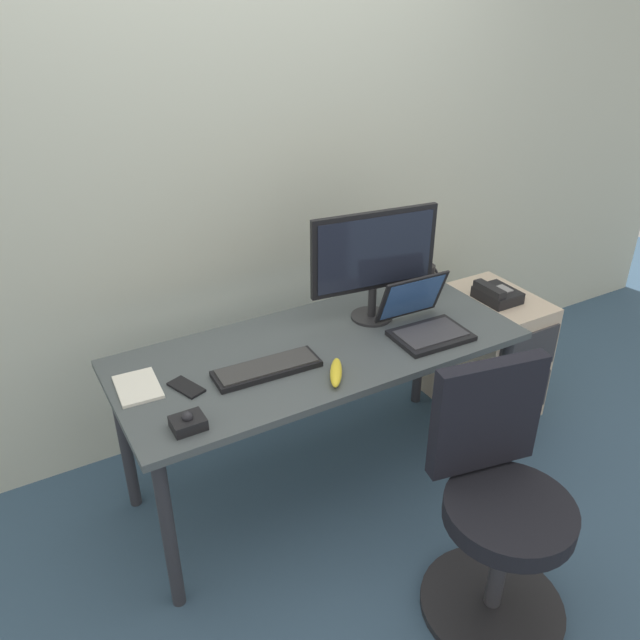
% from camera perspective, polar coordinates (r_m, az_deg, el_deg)
% --- Properties ---
extents(ground_plane, '(8.00, 8.00, 0.00)m').
position_cam_1_polar(ground_plane, '(3.00, 0.00, -14.32)').
color(ground_plane, '#365068').
extents(back_wall, '(6.00, 0.10, 2.80)m').
position_cam_1_polar(back_wall, '(2.90, -7.17, 15.53)').
color(back_wall, beige).
rests_on(back_wall, ground).
extents(desk, '(1.66, 0.70, 0.73)m').
position_cam_1_polar(desk, '(2.60, 0.00, -3.78)').
color(desk, '#474F52').
rests_on(desk, ground).
extents(file_cabinet, '(0.42, 0.53, 0.63)m').
position_cam_1_polar(file_cabinet, '(3.42, 14.74, -2.83)').
color(file_cabinet, beige).
rests_on(file_cabinet, ground).
extents(desk_phone, '(0.17, 0.20, 0.09)m').
position_cam_1_polar(desk_phone, '(3.24, 15.58, 2.27)').
color(desk_phone, black).
rests_on(desk_phone, file_cabinet).
extents(office_chair, '(0.52, 0.52, 0.95)m').
position_cam_1_polar(office_chair, '(2.35, 15.67, -16.12)').
color(office_chair, black).
rests_on(office_chair, ground).
extents(monitor_main, '(0.56, 0.18, 0.49)m').
position_cam_1_polar(monitor_main, '(2.66, 4.91, 5.68)').
color(monitor_main, '#262628').
rests_on(monitor_main, desk).
extents(keyboard, '(0.42, 0.15, 0.03)m').
position_cam_1_polar(keyboard, '(2.41, -4.80, -4.35)').
color(keyboard, black).
rests_on(keyboard, desk).
extents(laptop, '(0.32, 0.31, 0.23)m').
position_cam_1_polar(laptop, '(2.67, 9.33, -0.08)').
color(laptop, black).
rests_on(laptop, desk).
extents(trackball_mouse, '(0.11, 0.09, 0.07)m').
position_cam_1_polar(trackball_mouse, '(2.16, -11.79, -9.00)').
color(trackball_mouse, black).
rests_on(trackball_mouse, desk).
extents(coffee_mug, '(0.09, 0.08, 0.12)m').
position_cam_1_polar(coffee_mug, '(3.06, 9.53, 3.89)').
color(coffee_mug, black).
rests_on(coffee_mug, desk).
extents(paper_notepad, '(0.16, 0.22, 0.01)m').
position_cam_1_polar(paper_notepad, '(2.40, -16.08, -5.82)').
color(paper_notepad, white).
rests_on(paper_notepad, desk).
extents(cell_phone, '(0.11, 0.16, 0.01)m').
position_cam_1_polar(cell_phone, '(2.36, -11.96, -5.94)').
color(cell_phone, black).
rests_on(cell_phone, desk).
extents(banana, '(0.14, 0.18, 0.04)m').
position_cam_1_polar(banana, '(2.37, 1.45, -4.73)').
color(banana, yellow).
rests_on(banana, desk).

